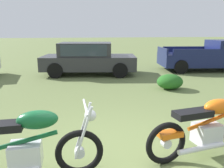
# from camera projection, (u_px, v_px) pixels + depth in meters

# --- Properties ---
(ground_plane) EXTENTS (120.00, 120.00, 0.00)m
(ground_plane) POSITION_uv_depth(u_px,v_px,m) (117.00, 160.00, 3.49)
(ground_plane) COLOR olive
(motorcycle_green) EXTENTS (2.09, 0.64, 1.02)m
(motorcycle_green) POSITION_uv_depth(u_px,v_px,m) (25.00, 147.00, 2.93)
(motorcycle_green) COLOR black
(motorcycle_green) RESTS_ON ground
(motorcycle_orange) EXTENTS (2.08, 0.75, 1.02)m
(motorcycle_orange) POSITION_uv_depth(u_px,v_px,m) (208.00, 127.00, 3.54)
(motorcycle_orange) COLOR black
(motorcycle_orange) RESTS_ON ground
(car_charcoal) EXTENTS (4.34, 2.38, 1.43)m
(car_charcoal) POSITION_uv_depth(u_px,v_px,m) (88.00, 57.00, 10.16)
(car_charcoal) COLOR #2D2D33
(car_charcoal) RESTS_ON ground
(pickup_truck_navy) EXTENTS (5.00, 2.43, 1.49)m
(pickup_truck_navy) POSITION_uv_depth(u_px,v_px,m) (214.00, 55.00, 11.21)
(pickup_truck_navy) COLOR #161E4C
(pickup_truck_navy) RESTS_ON ground
(shrub_low) EXTENTS (0.89, 0.76, 0.51)m
(shrub_low) POSITION_uv_depth(u_px,v_px,m) (170.00, 82.00, 7.69)
(shrub_low) COLOR #235F1E
(shrub_low) RESTS_ON ground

